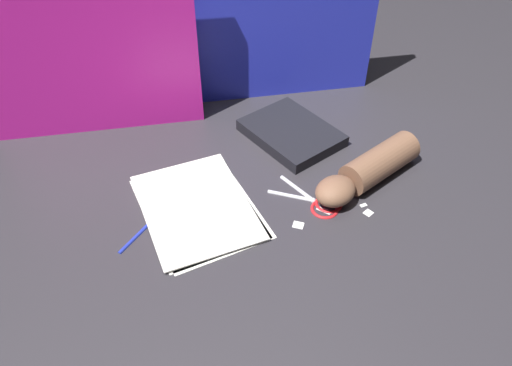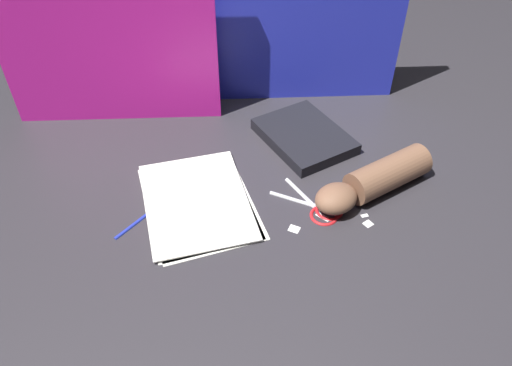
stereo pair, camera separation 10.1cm
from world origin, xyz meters
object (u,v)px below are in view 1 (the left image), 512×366
hand_forearm (368,170)px  book_closed (291,133)px  scissors (318,201)px  paper_stack (197,207)px

hand_forearm → book_closed: bearing=112.2°
scissors → hand_forearm: 0.13m
scissors → hand_forearm: bearing=8.4°
paper_stack → book_closed: 0.32m
scissors → hand_forearm: size_ratio=0.56×
paper_stack → book_closed: size_ratio=1.16×
paper_stack → hand_forearm: hand_forearm is taller
paper_stack → hand_forearm: (0.37, -0.06, 0.03)m
book_closed → hand_forearm: 0.23m
book_closed → scissors: 0.23m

